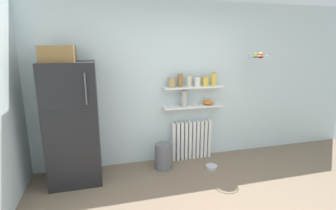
{
  "coord_description": "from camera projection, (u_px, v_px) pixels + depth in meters",
  "views": [
    {
      "loc": [
        -1.12,
        -1.92,
        1.91
      ],
      "look_at": [
        -0.18,
        1.6,
        1.05
      ],
      "focal_mm": 27.01,
      "sensor_mm": 36.0,
      "label": 1
    }
  ],
  "objects": [
    {
      "name": "trash_bin",
      "position": [
        163.0,
        156.0,
        3.99
      ],
      "size": [
        0.27,
        0.27,
        0.41
      ],
      "primitive_type": "cylinder",
      "color": "slate",
      "rests_on": "ground_plane"
    },
    {
      "name": "storage_jar_4",
      "position": [
        206.0,
        81.0,
        4.13
      ],
      "size": [
        0.1,
        0.1,
        0.17
      ],
      "color": "yellow",
      "rests_on": "wall_shelf_upper"
    },
    {
      "name": "pet_food_bowl",
      "position": [
        211.0,
        167.0,
        4.02
      ],
      "size": [
        0.18,
        0.18,
        0.05
      ],
      "primitive_type": "cylinder",
      "color": "#B7B7BC",
      "rests_on": "ground_plane"
    },
    {
      "name": "wall_shelf_upper",
      "position": [
        193.0,
        87.0,
        4.1
      ],
      "size": [
        1.01,
        0.22,
        0.02
      ],
      "primitive_type": "cube",
      "color": "white"
    },
    {
      "name": "radiator",
      "position": [
        191.0,
        140.0,
        4.34
      ],
      "size": [
        0.69,
        0.12,
        0.66
      ],
      "color": "white",
      "rests_on": "ground_plane"
    },
    {
      "name": "hanging_fruit_basket",
      "position": [
        258.0,
        56.0,
        3.99
      ],
      "size": [
        0.33,
        0.33,
        0.09
      ],
      "color": "#B2B2B7"
    },
    {
      "name": "storage_jar_3",
      "position": [
        197.0,
        81.0,
        4.09
      ],
      "size": [
        0.1,
        0.1,
        0.17
      ],
      "color": "silver",
      "rests_on": "wall_shelf_upper"
    },
    {
      "name": "vase",
      "position": [
        184.0,
        98.0,
        4.1
      ],
      "size": [
        0.1,
        0.1,
        0.26
      ],
      "primitive_type": "cylinder",
      "color": "#B2ADA8",
      "rests_on": "wall_shelf_lower"
    },
    {
      "name": "storage_jar_5",
      "position": [
        214.0,
        79.0,
        4.16
      ],
      "size": [
        0.09,
        0.09,
        0.22
      ],
      "color": "yellow",
      "rests_on": "wall_shelf_upper"
    },
    {
      "name": "refrigerator",
      "position": [
        72.0,
        120.0,
        3.51
      ],
      "size": [
        0.69,
        0.67,
        1.91
      ],
      "color": "black",
      "rests_on": "ground_plane"
    },
    {
      "name": "storage_jar_2",
      "position": [
        189.0,
        80.0,
        4.05
      ],
      "size": [
        0.08,
        0.08,
        0.2
      ],
      "color": "beige",
      "rests_on": "wall_shelf_upper"
    },
    {
      "name": "storage_jar_1",
      "position": [
        180.0,
        80.0,
        4.01
      ],
      "size": [
        0.08,
        0.08,
        0.22
      ],
      "color": "olive",
      "rests_on": "wall_shelf_upper"
    },
    {
      "name": "wall_shelf_lower",
      "position": [
        193.0,
        106.0,
        4.17
      ],
      "size": [
        1.01,
        0.22,
        0.02
      ],
      "primitive_type": "cube",
      "color": "white"
    },
    {
      "name": "storage_jar_0",
      "position": [
        172.0,
        82.0,
        3.98
      ],
      "size": [
        0.12,
        0.12,
        0.16
      ],
      "color": "tan",
      "rests_on": "wall_shelf_upper"
    },
    {
      "name": "shelf_bowl",
      "position": [
        208.0,
        102.0,
        4.23
      ],
      "size": [
        0.18,
        0.18,
        0.08
      ],
      "primitive_type": "ellipsoid",
      "color": "orange",
      "rests_on": "wall_shelf_lower"
    },
    {
      "name": "back_wall",
      "position": [
        171.0,
        84.0,
        4.15
      ],
      "size": [
        7.04,
        0.1,
        2.6
      ],
      "primitive_type": "cube",
      "color": "silver",
      "rests_on": "ground_plane"
    }
  ]
}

